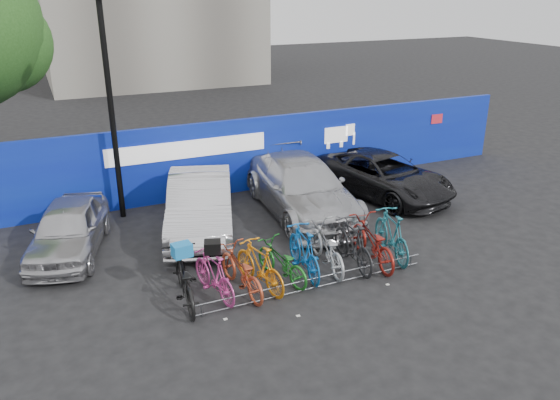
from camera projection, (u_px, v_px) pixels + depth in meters
ground at (303, 277)px, 12.66m from camera, size 100.00×100.00×0.00m
hoarding at (219, 158)px, 17.32m from camera, size 22.00×0.18×2.40m
lamppost at (111, 106)px, 14.83m from camera, size 0.25×0.50×6.11m
bike_rack at (315, 283)px, 12.09m from camera, size 5.60×0.03×0.30m
car_0 at (69, 229)px, 13.59m from camera, size 2.62×4.15×1.32m
car_1 at (200, 204)px, 14.82m from camera, size 3.04×5.04×1.57m
car_2 at (302, 187)px, 16.03m from camera, size 2.66×5.65×1.59m
car_3 at (383, 175)px, 17.44m from camera, size 3.29×5.23×1.35m
bike_0 at (184, 279)px, 11.46m from camera, size 0.93×2.15×1.10m
bike_1 at (214, 274)px, 11.71m from camera, size 0.82×1.82×1.06m
bike_2 at (241, 271)px, 11.88m from camera, size 0.89×2.00×1.02m
bike_3 at (260, 266)px, 12.03m from camera, size 0.90×1.89×1.10m
bike_4 at (281, 262)px, 12.38m from camera, size 1.03×1.86×0.92m
bike_5 at (304, 251)px, 12.61m from camera, size 0.73×1.99×1.17m
bike_6 at (326, 247)px, 12.92m from camera, size 0.94×2.09×1.06m
bike_7 at (353, 244)px, 12.96m from camera, size 0.70×1.99×1.18m
bike_8 at (372, 242)px, 13.14m from camera, size 0.92×2.15×1.10m
bike_9 at (392, 234)px, 13.43m from camera, size 0.94×2.07×1.20m
cargo_crate at (182, 250)px, 11.21m from camera, size 0.42×0.34×0.28m
cargo_topcase at (213, 247)px, 11.47m from camera, size 0.43×0.41×0.26m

